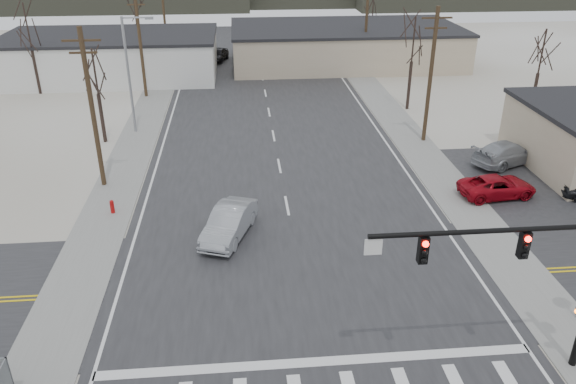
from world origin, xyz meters
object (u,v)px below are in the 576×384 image
sedan_crossing (229,223)px  car_parked_silver (508,153)px  car_far_a (315,52)px  fire_hydrant (112,207)px  traffic_signal_mast (549,266)px  car_parked_red (497,186)px  car_far_b (218,54)px

sedan_crossing → car_parked_silver: size_ratio=0.90×
sedan_crossing → car_far_a: bearing=96.0°
fire_hydrant → sedan_crossing: bearing=-25.6°
traffic_signal_mast → sedan_crossing: (-11.30, 10.94, -3.81)m
traffic_signal_mast → car_parked_red: (5.10, 14.33, -3.98)m
car_far_a → car_far_b: (-11.76, -0.14, -0.05)m
sedan_crossing → car_parked_red: 16.74m
fire_hydrant → car_parked_red: car_parked_red is taller
car_far_b → car_parked_silver: size_ratio=0.81×
traffic_signal_mast → sedan_crossing: traffic_signal_mast is taller
fire_hydrant → traffic_signal_mast: bearing=-38.1°
fire_hydrant → car_parked_red: size_ratio=0.18×
car_far_a → car_parked_silver: 34.62m
car_far_a → car_far_b: bearing=-18.0°
traffic_signal_mast → car_far_b: bearing=103.7°
car_parked_red → sedan_crossing: bearing=95.3°
car_far_b → car_parked_silver: (20.74, -33.29, 0.03)m
sedan_crossing → car_far_a: sedan_crossing is taller
car_parked_red → car_far_a: bearing=2.7°
car_far_b → car_parked_red: car_far_b is taller
fire_hydrant → car_parked_red: 23.19m
fire_hydrant → sedan_crossing: (6.80, -3.26, 0.41)m
traffic_signal_mast → fire_hydrant: 23.39m
fire_hydrant → car_far_b: size_ratio=0.20×
traffic_signal_mast → car_parked_silver: bearing=67.5°
fire_hydrant → car_far_a: size_ratio=0.16×
car_far_b → car_far_a: bearing=15.4°
traffic_signal_mast → car_parked_red: bearing=70.4°
fire_hydrant → car_far_a: (17.08, 38.44, 0.40)m
fire_hydrant → car_parked_silver: 26.54m
car_far_a → car_parked_silver: car_far_a is taller
traffic_signal_mast → sedan_crossing: 16.18m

